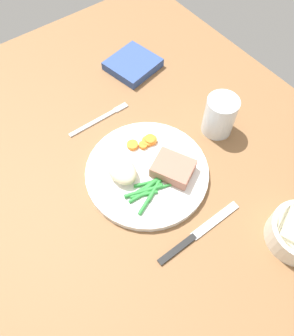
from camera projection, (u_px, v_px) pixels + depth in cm
name	position (u px, v px, depth cm)	size (l,w,h in cm)	color
dining_table	(151.00, 170.00, 74.52)	(120.00, 90.00, 2.00)	brown
dinner_plate	(147.00, 172.00, 72.07)	(26.98, 26.98, 1.60)	white
meat_portion	(173.00, 168.00, 69.94)	(8.30, 6.56, 2.93)	#A86B56
mashed_potatoes	(122.00, 170.00, 69.32)	(7.71, 5.59, 3.65)	beige
carrot_slices	(146.00, 142.00, 74.77)	(4.06, 6.79, 1.23)	orange
green_beans	(149.00, 190.00, 68.44)	(6.56, 10.19, 0.90)	#2D8C38
fork	(99.00, 120.00, 80.56)	(1.44, 16.60, 0.40)	silver
knife	(197.00, 234.00, 65.36)	(1.70, 20.50, 0.64)	black
water_glass	(219.00, 117.00, 75.78)	(7.32, 7.32, 9.64)	silver
napkin	(133.00, 64.00, 89.42)	(11.72, 12.35, 2.31)	#334C8C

